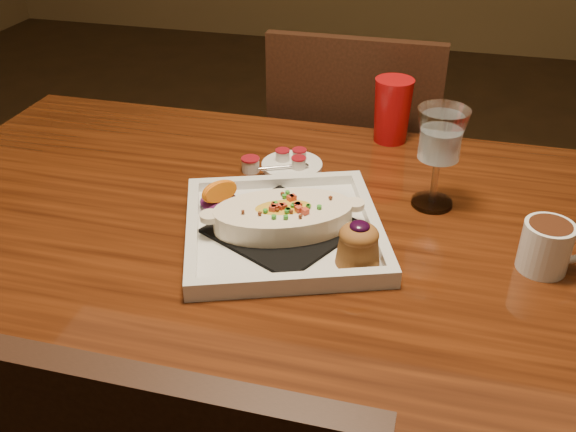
% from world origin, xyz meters
% --- Properties ---
extents(table, '(1.50, 0.90, 0.75)m').
position_xyz_m(table, '(0.00, 0.00, 0.65)').
color(table, '#63290E').
rests_on(table, floor).
extents(chair_far, '(0.42, 0.42, 0.93)m').
position_xyz_m(chair_far, '(-0.00, 0.63, 0.51)').
color(chair_far, black).
rests_on(chair_far, floor).
extents(plate, '(0.40, 0.40, 0.08)m').
position_xyz_m(plate, '(-0.01, -0.02, 0.78)').
color(plate, white).
rests_on(plate, table).
extents(coffee_mug, '(0.11, 0.07, 0.08)m').
position_xyz_m(coffee_mug, '(0.38, 0.00, 0.79)').
color(coffee_mug, white).
rests_on(coffee_mug, table).
extents(goblet, '(0.09, 0.09, 0.18)m').
position_xyz_m(goblet, '(0.21, 0.15, 0.88)').
color(goblet, silver).
rests_on(goblet, table).
extents(saucer, '(0.12, 0.12, 0.08)m').
position_xyz_m(saucer, '(-0.07, 0.23, 0.76)').
color(saucer, white).
rests_on(saucer, table).
extents(creamer_loose, '(0.04, 0.04, 0.03)m').
position_xyz_m(creamer_loose, '(-0.14, 0.19, 0.76)').
color(creamer_loose, silver).
rests_on(creamer_loose, table).
extents(red_tumbler, '(0.08, 0.08, 0.13)m').
position_xyz_m(red_tumbler, '(0.10, 0.40, 0.82)').
color(red_tumbler, '#B30C10').
rests_on(red_tumbler, table).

